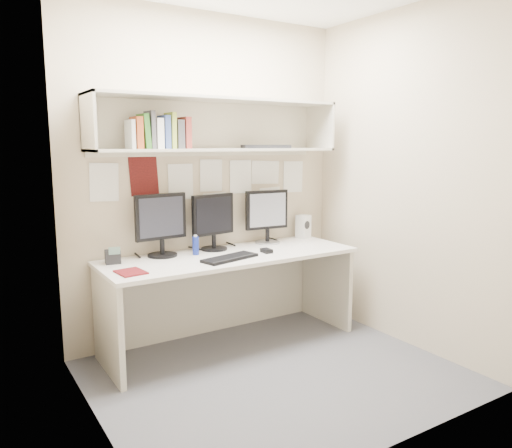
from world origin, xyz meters
TOP-DOWN VIEW (x-y plane):
  - floor at (0.00, 0.00)m, footprint 2.40×2.00m
  - wall_back at (0.00, 1.00)m, footprint 2.40×0.02m
  - wall_front at (0.00, -1.00)m, footprint 2.40×0.02m
  - wall_left at (-1.20, 0.00)m, footprint 0.02×2.00m
  - wall_right at (1.20, 0.00)m, footprint 0.02×2.00m
  - desk at (0.00, 0.65)m, footprint 2.00×0.70m
  - overhead_hutch at (0.00, 0.86)m, footprint 2.00×0.38m
  - pinned_papers at (0.00, 0.99)m, footprint 1.92×0.01m
  - monitor_left at (-0.47, 0.87)m, footprint 0.41×0.22m
  - monitor_center at (-0.03, 0.87)m, footprint 0.39×0.21m
  - monitor_right at (0.49, 0.87)m, footprint 0.39×0.21m
  - keyboard at (-0.09, 0.49)m, footprint 0.47×0.26m
  - mouse at (0.27, 0.54)m, footprint 0.07×0.10m
  - speaker at (0.90, 0.89)m, footprint 0.13×0.13m
  - blue_bottle at (-0.24, 0.77)m, footprint 0.05×0.05m
  - maroon_notebook at (-0.84, 0.50)m, footprint 0.19×0.22m
  - desk_phone at (-0.86, 0.83)m, footprint 0.12×0.11m
  - book_stack at (-0.50, 0.79)m, footprint 0.45×0.16m
  - hutch_tray at (0.41, 0.77)m, footprint 0.41×0.25m

SIDE VIEW (x-z plane):
  - floor at x=0.00m, z-range -0.01..0.01m
  - desk at x=0.00m, z-range 0.00..0.73m
  - maroon_notebook at x=-0.84m, z-range 0.73..0.74m
  - keyboard at x=-0.09m, z-range 0.73..0.75m
  - mouse at x=0.27m, z-range 0.73..0.76m
  - desk_phone at x=-0.86m, z-range 0.72..0.84m
  - blue_bottle at x=-0.24m, z-range 0.73..0.88m
  - speaker at x=0.90m, z-range 0.73..0.94m
  - monitor_center at x=-0.03m, z-range 0.75..1.20m
  - monitor_right at x=0.49m, z-range 0.75..1.21m
  - monitor_left at x=-0.47m, z-range 0.75..1.23m
  - pinned_papers at x=0.00m, z-range 1.01..1.49m
  - wall_back at x=0.00m, z-range 0.00..2.60m
  - wall_front at x=0.00m, z-range 0.00..2.60m
  - wall_left at x=-1.20m, z-range 0.00..2.60m
  - wall_right at x=1.20m, z-range 0.00..2.60m
  - hutch_tray at x=0.41m, z-range 1.54..1.57m
  - book_stack at x=-0.50m, z-range 1.52..1.79m
  - overhead_hutch at x=0.00m, z-range 1.52..1.92m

